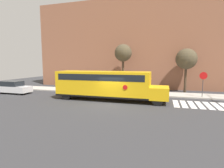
# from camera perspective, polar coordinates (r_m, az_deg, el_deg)

# --- Properties ---
(ground_plane) EXTENTS (60.00, 60.00, 0.00)m
(ground_plane) POSITION_cam_1_polar(r_m,az_deg,el_deg) (16.69, -0.73, -6.54)
(ground_plane) COLOR #333335
(sidewalk_strip) EXTENTS (44.00, 3.00, 0.15)m
(sidewalk_strip) POSITION_cam_1_polar(r_m,az_deg,el_deg) (22.85, 4.11, -2.73)
(sidewalk_strip) COLOR #B2ADA3
(sidewalk_strip) RESTS_ON ground
(building_backdrop) EXTENTS (32.00, 4.00, 13.69)m
(building_backdrop) POSITION_cam_1_polar(r_m,az_deg,el_deg) (29.07, 7.06, 12.66)
(building_backdrop) COLOR #935B42
(building_backdrop) RESTS_ON ground
(crosswalk_stripes) EXTENTS (4.70, 3.20, 0.01)m
(crosswalk_stripes) POSITION_cam_1_polar(r_m,az_deg,el_deg) (18.23, 26.79, -6.13)
(crosswalk_stripes) COLOR white
(crosswalk_stripes) RESTS_ON ground
(school_bus) EXTENTS (11.54, 2.57, 3.01)m
(school_bus) POSITION_cam_1_polar(r_m,az_deg,el_deg) (18.23, -2.03, 0.14)
(school_bus) COLOR yellow
(school_bus) RESTS_ON ground
(parked_car) EXTENTS (4.37, 1.73, 1.60)m
(parked_car) POSITION_cam_1_polar(r_m,az_deg,el_deg) (25.60, -29.50, -0.97)
(parked_car) COLOR silver
(parked_car) RESTS_ON ground
(stop_sign) EXTENTS (0.80, 0.10, 2.90)m
(stop_sign) POSITION_cam_1_polar(r_m,az_deg,el_deg) (21.54, 27.60, 1.00)
(stop_sign) COLOR #38383A
(stop_sign) RESTS_ON ground
(tree_near_sidewalk) EXTENTS (2.45, 2.45, 6.54)m
(tree_near_sidewalk) POSITION_cam_1_polar(r_m,az_deg,el_deg) (25.20, 3.67, 9.92)
(tree_near_sidewalk) COLOR #423323
(tree_near_sidewalk) RESTS_ON ground
(tree_far_sidewalk) EXTENTS (2.71, 2.71, 5.77)m
(tree_far_sidewalk) POSITION_cam_1_polar(r_m,az_deg,el_deg) (24.96, 23.10, 7.45)
(tree_far_sidewalk) COLOR #423323
(tree_far_sidewalk) RESTS_ON ground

